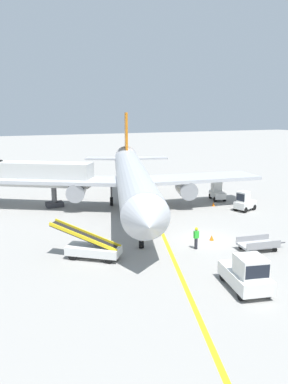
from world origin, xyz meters
TOP-DOWN VIEW (x-y plane):
  - ground_plane at (0.00, 0.00)m, footprint 300.00×300.00m
  - taxi_line_yellow at (-1.78, 5.00)m, footprint 26.35×75.73m
  - airliner at (-1.60, 11.88)m, footprint 27.59×34.32m
  - jet_bridge at (-11.71, 17.76)m, footprint 12.14×9.03m
  - pushback_tug at (-2.74, -8.27)m, footprint 2.66×3.94m
  - baggage_tug_near_wing at (9.09, 11.57)m, footprint 1.88×2.66m
  - baggage_tug_by_cargo_door at (8.77, 6.18)m, footprint 2.69×1.98m
  - belt_loader_forward_hold at (-9.51, 0.07)m, footprint 4.73×4.03m
  - baggage_cart_loaded at (2.21, -3.56)m, footprint 3.83×1.96m
  - ground_crew_marshaller at (-1.83, -1.36)m, footprint 0.36×0.24m
  - safety_cone_nose_left at (6.94, 9.13)m, footprint 0.36×0.36m
  - safety_cone_nose_right at (0.36, -0.22)m, footprint 0.36×0.36m

SIDE VIEW (x-z plane):
  - ground_plane at x=0.00m, z-range 0.00..0.00m
  - taxi_line_yellow at x=-1.78m, z-range 0.00..0.01m
  - safety_cone_nose_left at x=6.94m, z-range 0.00..0.44m
  - safety_cone_nose_right at x=0.36m, z-range 0.00..0.44m
  - baggage_cart_loaded at x=2.21m, z-range 0.00..0.94m
  - belt_loader_forward_hold at x=-9.51m, z-range -0.52..2.07m
  - ground_crew_marshaller at x=-1.83m, z-range 0.06..1.76m
  - baggage_tug_near_wing at x=9.09m, z-range -0.12..1.98m
  - baggage_tug_by_cargo_door at x=8.77m, z-range -0.12..1.98m
  - pushback_tug at x=-2.74m, z-range -0.11..2.09m
  - airliner at x=-1.60m, z-range -1.63..8.47m
  - jet_bridge at x=-11.71m, z-range 1.12..5.97m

